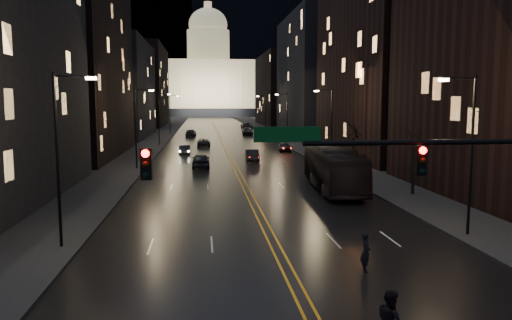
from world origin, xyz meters
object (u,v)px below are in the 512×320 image
object	(u,v)px
bus	(333,168)
pedestrian_a	(366,252)
oncoming_car_a	(201,160)
traffic_signal	(488,174)
receding_car_a	(252,156)
oncoming_car_b	(185,150)

from	to	relation	value
bus	pedestrian_a	world-z (taller)	bus
oncoming_car_a	traffic_signal	bearing A→B (deg)	103.60
bus	pedestrian_a	bearing A→B (deg)	-97.67
bus	pedestrian_a	distance (m)	20.83
bus	receding_car_a	xyz separation A→B (m)	(-4.88, 20.78, -1.09)
oncoming_car_a	oncoming_car_b	xyz separation A→B (m)	(-2.30, 14.28, -0.16)
oncoming_car_b	pedestrian_a	size ratio (longest dim) A/B	2.31
oncoming_car_a	receding_car_a	xyz separation A→B (m)	(6.43, 5.23, -0.09)
receding_car_a	pedestrian_a	bearing A→B (deg)	-87.11
oncoming_car_a	receding_car_a	bearing A→B (deg)	-140.81
traffic_signal	oncoming_car_a	xyz separation A→B (m)	(-9.84, 40.99, -4.26)
traffic_signal	receding_car_a	xyz separation A→B (m)	(-3.41, 46.21, -4.35)
receding_car_a	pedestrian_a	world-z (taller)	pedestrian_a
traffic_signal	receding_car_a	size ratio (longest dim) A/B	3.80
bus	receding_car_a	size ratio (longest dim) A/B	2.91
traffic_signal	oncoming_car_b	bearing A→B (deg)	102.39
oncoming_car_b	pedestrian_a	distance (m)	51.18
bus	oncoming_car_b	xyz separation A→B (m)	(-13.62, 29.83, -1.16)
bus	oncoming_car_a	distance (m)	19.26
bus	pedestrian_a	size ratio (longest dim) A/B	7.34
traffic_signal	pedestrian_a	world-z (taller)	traffic_signal
oncoming_car_a	pedestrian_a	bearing A→B (deg)	101.65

